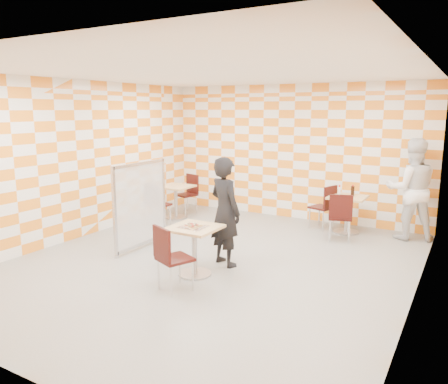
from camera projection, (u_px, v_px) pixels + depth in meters
name	position (u px, v px, depth m)	size (l,w,h in m)	color
room_shell	(229.00, 167.00, 7.26)	(7.00, 7.00, 7.00)	gray
main_table	(194.00, 242.00, 6.48)	(0.70, 0.70, 0.75)	#DCBB76
second_table	(347.00, 208.00, 8.72)	(0.70, 0.70, 0.75)	#DCBB76
empty_table	(176.00, 196.00, 9.91)	(0.70, 0.70, 0.75)	#DCBB76
chair_main_front	(169.00, 254.00, 5.87)	(0.56, 0.56, 0.92)	black
chair_second_front	(340.00, 214.00, 8.10)	(0.53, 0.53, 0.92)	black
chair_second_side	(326.00, 204.00, 8.95)	(0.54, 0.53, 0.92)	black
chair_empty_near	(156.00, 201.00, 9.18)	(0.44, 0.45, 0.92)	black
chair_empty_far	(189.00, 190.00, 10.40)	(0.52, 0.53, 0.92)	black
partition	(141.00, 205.00, 7.72)	(0.08, 1.38, 1.55)	white
man_dark	(225.00, 212.00, 6.87)	(0.63, 0.42, 1.74)	black
man_white	(411.00, 189.00, 8.25)	(0.94, 0.73, 1.93)	white
pizza_on_foil	(193.00, 226.00, 6.42)	(0.40, 0.40, 0.04)	silver
sport_bottle	(339.00, 190.00, 8.82)	(0.06, 0.06, 0.20)	white
soda_bottle	(353.00, 191.00, 8.69)	(0.07, 0.07, 0.23)	black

